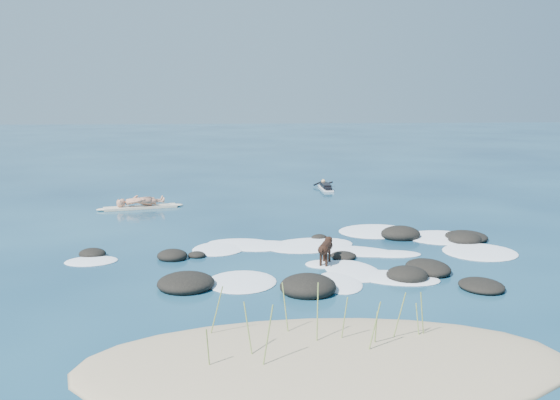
{
  "coord_description": "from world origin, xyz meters",
  "views": [
    {
      "loc": [
        -1.69,
        -18.6,
        4.82
      ],
      "look_at": [
        0.25,
        4.0,
        0.9
      ],
      "focal_mm": 40.0,
      "sensor_mm": 36.0,
      "label": 1
    }
  ],
  "objects": [
    {
      "name": "sand_dune",
      "position": [
        0.0,
        -8.2,
        0.0
      ],
      "size": [
        9.0,
        4.4,
        0.6
      ],
      "primitive_type": "ellipsoid",
      "color": "#9E8966",
      "rests_on": "ground"
    },
    {
      "name": "ground",
      "position": [
        0.0,
        0.0,
        0.0
      ],
      "size": [
        160.0,
        160.0,
        0.0
      ],
      "primitive_type": "plane",
      "color": "#0A2642",
      "rests_on": "ground"
    },
    {
      "name": "dune_grass",
      "position": [
        -0.02,
        -7.85,
        0.64
      ],
      "size": [
        4.15,
        1.7,
        1.24
      ],
      "color": "olive",
      "rests_on": "ground"
    },
    {
      "name": "breaking_foam",
      "position": [
        1.75,
        -0.29,
        0.01
      ],
      "size": [
        13.7,
        8.23,
        0.12
      ],
      "color": "white",
      "rests_on": "ground"
    },
    {
      "name": "reef_rocks",
      "position": [
        1.88,
        -1.78,
        0.11
      ],
      "size": [
        13.29,
        6.9,
        0.58
      ],
      "color": "black",
      "rests_on": "ground"
    },
    {
      "name": "standing_surfer_rig",
      "position": [
        -5.34,
        7.6,
        0.81
      ],
      "size": [
        3.57,
        1.37,
        2.05
      ],
      "rotation": [
        0.0,
        0.0,
        0.26
      ],
      "color": "beige",
      "rests_on": "ground"
    },
    {
      "name": "dog",
      "position": [
        1.05,
        -1.71,
        0.51
      ],
      "size": [
        0.59,
        1.17,
        0.77
      ],
      "rotation": [
        0.0,
        0.0,
        1.21
      ],
      "color": "black",
      "rests_on": "ground"
    },
    {
      "name": "paddling_surfer_rig",
      "position": [
        3.26,
        12.19,
        0.14
      ],
      "size": [
        1.04,
        2.31,
        0.4
      ],
      "rotation": [
        0.0,
        0.0,
        1.58
      ],
      "color": "white",
      "rests_on": "ground"
    }
  ]
}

